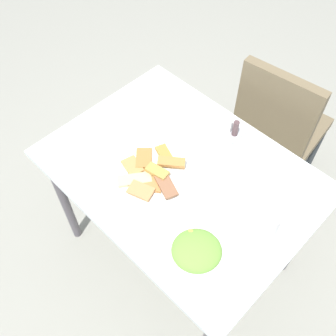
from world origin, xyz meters
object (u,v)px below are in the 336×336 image
(pide_platter, at_px, (149,174))
(salad_plate_greens, at_px, (196,251))
(dining_chair, at_px, (278,124))
(soda_can, at_px, (270,225))
(spoon, at_px, (129,111))
(condiment_caddy, at_px, (232,130))
(dining_table, at_px, (180,183))
(fork, at_px, (123,115))
(paper_napkin, at_px, (126,113))

(pide_platter, height_order, salad_plate_greens, salad_plate_greens)
(dining_chair, bearing_deg, salad_plate_greens, -75.06)
(soda_can, bearing_deg, spoon, 176.03)
(condiment_caddy, bearing_deg, dining_table, -94.33)
(dining_chair, bearing_deg, fork, -122.69)
(paper_napkin, xyz_separation_m, fork, (0.00, -0.02, 0.00))
(pide_platter, height_order, soda_can, soda_can)
(dining_table, xyz_separation_m, paper_napkin, (-0.39, 0.05, 0.09))
(paper_napkin, bearing_deg, dining_table, -7.67)
(condiment_caddy, bearing_deg, fork, -148.20)
(paper_napkin, height_order, spoon, spoon)
(soda_can, relative_size, fork, 0.68)
(dining_table, xyz_separation_m, salad_plate_greens, (0.29, -0.22, 0.11))
(paper_napkin, distance_m, fork, 0.02)
(dining_chair, xyz_separation_m, pide_platter, (-0.11, -0.82, 0.25))
(dining_table, bearing_deg, dining_chair, 86.90)
(soda_can, xyz_separation_m, spoon, (-0.81, 0.06, -0.06))
(fork, bearing_deg, dining_table, 0.98)
(pide_platter, distance_m, fork, 0.36)
(salad_plate_greens, bearing_deg, pide_platter, 162.38)
(pide_platter, distance_m, condiment_caddy, 0.41)
(condiment_caddy, bearing_deg, spoon, -151.92)
(soda_can, xyz_separation_m, fork, (-0.81, 0.02, -0.06))
(spoon, bearing_deg, pide_platter, -20.71)
(soda_can, relative_size, paper_napkin, 1.05)
(salad_plate_greens, distance_m, fork, 0.73)
(fork, height_order, spoon, same)
(pide_platter, bearing_deg, condiment_caddy, 77.36)
(dining_table, distance_m, dining_chair, 0.72)
(spoon, bearing_deg, dining_chair, 64.12)
(fork, bearing_deg, paper_napkin, 96.06)
(dining_table, distance_m, spoon, 0.41)
(fork, xyz_separation_m, spoon, (0.00, 0.04, 0.00))
(salad_plate_greens, distance_m, spoon, 0.74)
(dining_chair, distance_m, pide_platter, 0.86)
(fork, bearing_deg, salad_plate_greens, -14.63)
(dining_table, bearing_deg, condiment_caddy, 85.67)
(soda_can, bearing_deg, pide_platter, -165.50)
(dining_table, distance_m, fork, 0.41)
(salad_plate_greens, height_order, soda_can, soda_can)
(spoon, bearing_deg, condiment_caddy, 36.34)
(dining_table, height_order, fork, fork)
(dining_chair, relative_size, salad_plate_greens, 3.76)
(dining_table, relative_size, condiment_caddy, 11.76)
(salad_plate_greens, relative_size, paper_napkin, 2.09)
(pide_platter, distance_m, soda_can, 0.50)
(salad_plate_greens, xyz_separation_m, fork, (-0.68, 0.26, -0.01))
(dining_chair, distance_m, spoon, 0.81)
(fork, relative_size, condiment_caddy, 1.97)
(dining_table, height_order, soda_can, soda_can)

